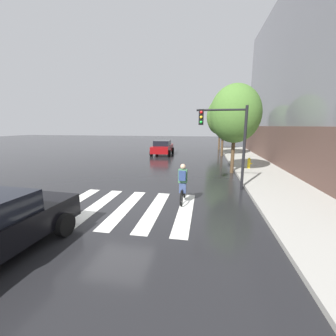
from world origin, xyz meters
name	(u,v)px	position (x,y,z in m)	size (l,w,h in m)	color
ground_plane	(118,207)	(0.00, 0.00, 0.00)	(120.00, 120.00, 0.00)	black
crosswalk_stripes	(125,208)	(0.28, 0.00, 0.01)	(5.38, 4.05, 0.01)	silver
sedan_mid	(163,147)	(-1.37, 15.83, 0.84)	(2.32, 4.75, 1.62)	maroon
cyclist	(183,183)	(2.50, 1.00, 0.84)	(0.37, 1.71, 1.69)	black
traffic_light_near	(228,133)	(4.46, 3.39, 2.86)	(2.47, 0.28, 4.20)	black
fire_hydrant	(249,163)	(6.61, 8.56, 0.53)	(0.33, 0.22, 0.78)	gold
street_tree_near	(235,114)	(5.27, 7.40, 4.01)	(3.34, 3.34, 5.94)	#4C3823
street_tree_mid	(224,116)	(5.19, 15.88, 4.20)	(3.50, 3.50, 6.22)	#4C3823
street_tree_far	(220,120)	(5.27, 22.27, 3.94)	(3.28, 3.28, 5.83)	#4C3823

